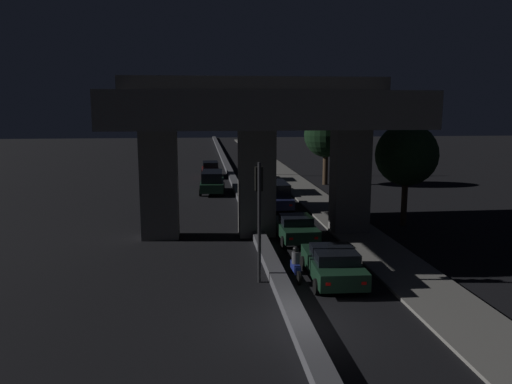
{
  "coord_description": "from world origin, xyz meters",
  "views": [
    {
      "loc": [
        -2.97,
        -14.96,
        6.95
      ],
      "look_at": [
        0.98,
        20.76,
        0.8
      ],
      "focal_mm": 35.0,
      "sensor_mm": 36.0,
      "label": 1
    }
  ],
  "objects_px": {
    "car_dark_red_second_oncoming": "(210,169)",
    "pedestrian_on_sidewalk": "(355,213)",
    "car_dark_blue_third": "(275,195)",
    "car_dark_green_lead_oncoming": "(212,181)",
    "car_dark_green_lead": "(333,264)",
    "motorcycle_blue_filtering_near": "(296,265)",
    "street_lamp": "(273,127)",
    "traffic_light_left_of_median": "(259,201)",
    "car_grey_fifth": "(252,172)",
    "car_dark_green_fourth": "(262,181)",
    "motorcycle_white_filtering_mid": "(267,219)",
    "car_dark_green_second": "(295,228)"
  },
  "relations": [
    {
      "from": "car_dark_red_second_oncoming",
      "to": "pedestrian_on_sidewalk",
      "type": "relative_size",
      "value": 2.26
    },
    {
      "from": "car_dark_blue_third",
      "to": "car_dark_green_lead_oncoming",
      "type": "relative_size",
      "value": 0.95
    },
    {
      "from": "car_dark_green_lead",
      "to": "car_dark_red_second_oncoming",
      "type": "distance_m",
      "value": 31.35
    },
    {
      "from": "car_dark_red_second_oncoming",
      "to": "motorcycle_blue_filtering_near",
      "type": "relative_size",
      "value": 2.04
    },
    {
      "from": "street_lamp",
      "to": "car_dark_green_lead",
      "type": "distance_m",
      "value": 31.5
    },
    {
      "from": "traffic_light_left_of_median",
      "to": "car_grey_fifth",
      "type": "bearing_deg",
      "value": 84.67
    },
    {
      "from": "car_dark_green_fourth",
      "to": "car_dark_green_lead_oncoming",
      "type": "bearing_deg",
      "value": 78.11
    },
    {
      "from": "street_lamp",
      "to": "car_dark_blue_third",
      "type": "bearing_deg",
      "value": -97.54
    },
    {
      "from": "traffic_light_left_of_median",
      "to": "street_lamp",
      "type": "bearing_deg",
      "value": 80.84
    },
    {
      "from": "car_dark_green_lead",
      "to": "motorcycle_white_filtering_mid",
      "type": "relative_size",
      "value": 2.35
    },
    {
      "from": "motorcycle_white_filtering_mid",
      "to": "pedestrian_on_sidewalk",
      "type": "distance_m",
      "value": 5.0
    },
    {
      "from": "car_dark_green_second",
      "to": "traffic_light_left_of_median",
      "type": "bearing_deg",
      "value": 155.21
    },
    {
      "from": "car_dark_blue_third",
      "to": "car_grey_fifth",
      "type": "xyz_separation_m",
      "value": [
        -0.21,
        13.28,
        -0.09
      ]
    },
    {
      "from": "car_dark_green_fourth",
      "to": "pedestrian_on_sidewalk",
      "type": "bearing_deg",
      "value": -161.76
    },
    {
      "from": "car_dark_green_lead",
      "to": "motorcycle_blue_filtering_near",
      "type": "height_order",
      "value": "car_dark_green_lead"
    },
    {
      "from": "car_grey_fifth",
      "to": "car_dark_green_lead_oncoming",
      "type": "xyz_separation_m",
      "value": [
        -3.94,
        -6.39,
        0.06
      ]
    },
    {
      "from": "street_lamp",
      "to": "car_dark_green_second",
      "type": "xyz_separation_m",
      "value": [
        -2.36,
        -24.93,
        -4.27
      ]
    },
    {
      "from": "car_dark_green_lead",
      "to": "car_grey_fifth",
      "type": "relative_size",
      "value": 0.96
    },
    {
      "from": "car_grey_fifth",
      "to": "motorcycle_blue_filtering_near",
      "type": "relative_size",
      "value": 2.38
    },
    {
      "from": "car_dark_red_second_oncoming",
      "to": "car_dark_green_fourth",
      "type": "bearing_deg",
      "value": 20.43
    },
    {
      "from": "car_dark_blue_third",
      "to": "motorcycle_blue_filtering_near",
      "type": "bearing_deg",
      "value": 174.12
    },
    {
      "from": "car_dark_blue_third",
      "to": "pedestrian_on_sidewalk",
      "type": "xyz_separation_m",
      "value": [
        3.63,
        -6.47,
        0.02
      ]
    },
    {
      "from": "car_dark_green_lead_oncoming",
      "to": "motorcycle_blue_filtering_near",
      "type": "distance_m",
      "value": 21.34
    },
    {
      "from": "car_dark_red_second_oncoming",
      "to": "motorcycle_blue_filtering_near",
      "type": "bearing_deg",
      "value": 4.9
    },
    {
      "from": "car_dark_green_lead_oncoming",
      "to": "pedestrian_on_sidewalk",
      "type": "relative_size",
      "value": 2.76
    },
    {
      "from": "car_grey_fifth",
      "to": "car_dark_red_second_oncoming",
      "type": "relative_size",
      "value": 1.17
    },
    {
      "from": "car_dark_green_fourth",
      "to": "car_dark_red_second_oncoming",
      "type": "relative_size",
      "value": 1.12
    },
    {
      "from": "traffic_light_left_of_median",
      "to": "pedestrian_on_sidewalk",
      "type": "bearing_deg",
      "value": 50.9
    },
    {
      "from": "car_dark_green_fourth",
      "to": "motorcycle_white_filtering_mid",
      "type": "distance_m",
      "value": 11.7
    },
    {
      "from": "car_dark_blue_third",
      "to": "car_dark_red_second_oncoming",
      "type": "bearing_deg",
      "value": 13.29
    },
    {
      "from": "car_dark_blue_third",
      "to": "car_dark_green_fourth",
      "type": "distance_m",
      "value": 5.96
    },
    {
      "from": "street_lamp",
      "to": "car_dark_green_second",
      "type": "bearing_deg",
      "value": -95.4
    },
    {
      "from": "motorcycle_white_filtering_mid",
      "to": "car_dark_red_second_oncoming",
      "type": "bearing_deg",
      "value": 4.43
    },
    {
      "from": "car_dark_red_second_oncoming",
      "to": "motorcycle_white_filtering_mid",
      "type": "height_order",
      "value": "car_dark_red_second_oncoming"
    },
    {
      "from": "car_dark_green_lead",
      "to": "car_dark_blue_third",
      "type": "relative_size",
      "value": 0.97
    },
    {
      "from": "car_dark_green_fourth",
      "to": "car_grey_fifth",
      "type": "height_order",
      "value": "car_dark_green_fourth"
    },
    {
      "from": "traffic_light_left_of_median",
      "to": "car_dark_green_lead",
      "type": "relative_size",
      "value": 1.1
    },
    {
      "from": "car_dark_red_second_oncoming",
      "to": "pedestrian_on_sidewalk",
      "type": "distance_m",
      "value": 24.12
    },
    {
      "from": "traffic_light_left_of_median",
      "to": "car_dark_red_second_oncoming",
      "type": "bearing_deg",
      "value": 92.45
    },
    {
      "from": "car_grey_fifth",
      "to": "pedestrian_on_sidewalk",
      "type": "height_order",
      "value": "pedestrian_on_sidewalk"
    },
    {
      "from": "car_dark_blue_third",
      "to": "pedestrian_on_sidewalk",
      "type": "relative_size",
      "value": 2.61
    },
    {
      "from": "car_dark_blue_third",
      "to": "motorcycle_white_filtering_mid",
      "type": "bearing_deg",
      "value": 166.42
    },
    {
      "from": "car_dark_green_fourth",
      "to": "pedestrian_on_sidewalk",
      "type": "height_order",
      "value": "car_dark_green_fourth"
    },
    {
      "from": "car_dark_green_second",
      "to": "car_dark_blue_third",
      "type": "distance_m",
      "value": 8.47
    },
    {
      "from": "traffic_light_left_of_median",
      "to": "motorcycle_blue_filtering_near",
      "type": "bearing_deg",
      "value": 4.85
    },
    {
      "from": "traffic_light_left_of_median",
      "to": "car_dark_green_fourth",
      "type": "bearing_deg",
      "value": 82.59
    },
    {
      "from": "car_dark_green_lead_oncoming",
      "to": "car_dark_green_fourth",
      "type": "bearing_deg",
      "value": 79.54
    },
    {
      "from": "pedestrian_on_sidewalk",
      "to": "car_dark_green_lead_oncoming",
      "type": "bearing_deg",
      "value": 120.22
    },
    {
      "from": "car_dark_green_lead",
      "to": "car_grey_fifth",
      "type": "distance_m",
      "value": 27.97
    },
    {
      "from": "car_dark_green_second",
      "to": "car_dark_blue_third",
      "type": "relative_size",
      "value": 0.89
    }
  ]
}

